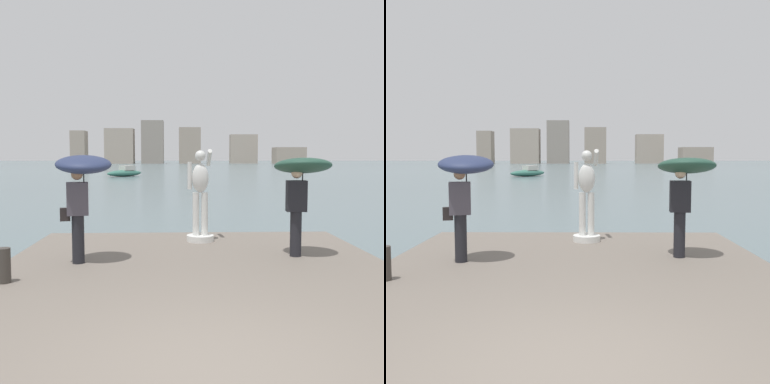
% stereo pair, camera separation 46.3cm
% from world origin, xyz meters
% --- Properties ---
extents(ground_plane, '(400.00, 400.00, 0.00)m').
position_xyz_m(ground_plane, '(0.00, 40.00, 0.00)').
color(ground_plane, slate).
extents(pier, '(7.05, 10.56, 0.40)m').
position_xyz_m(pier, '(0.00, 2.28, 0.20)').
color(pier, '#70665B').
rests_on(pier, ground).
extents(statue_white_figure, '(0.62, 0.87, 2.11)m').
position_xyz_m(statue_white_figure, '(0.20, 6.36, 1.32)').
color(statue_white_figure, silver).
rests_on(statue_white_figure, pier).
extents(onlooker_left, '(1.20, 1.23, 2.03)m').
position_xyz_m(onlooker_left, '(-2.06, 4.34, 1.97)').
color(onlooker_left, black).
rests_on(onlooker_left, pier).
extents(onlooker_right, '(1.17, 1.20, 1.97)m').
position_xyz_m(onlooker_right, '(2.06, 4.74, 1.97)').
color(onlooker_right, black).
rests_on(onlooker_right, pier).
extents(mooring_bollard, '(0.20, 0.20, 0.54)m').
position_xyz_m(mooring_bollard, '(-3.01, 3.03, 0.67)').
color(mooring_bollard, '#38332D').
rests_on(mooring_bollard, pier).
extents(boat_mid, '(4.54, 4.83, 1.25)m').
position_xyz_m(boat_mid, '(-6.30, 49.33, 0.46)').
color(boat_mid, '#336B5B').
rests_on(boat_mid, ground).
extents(distant_skyline, '(74.42, 13.85, 13.88)m').
position_xyz_m(distant_skyline, '(-0.72, 144.88, 5.40)').
color(distant_skyline, gray).
rests_on(distant_skyline, ground).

